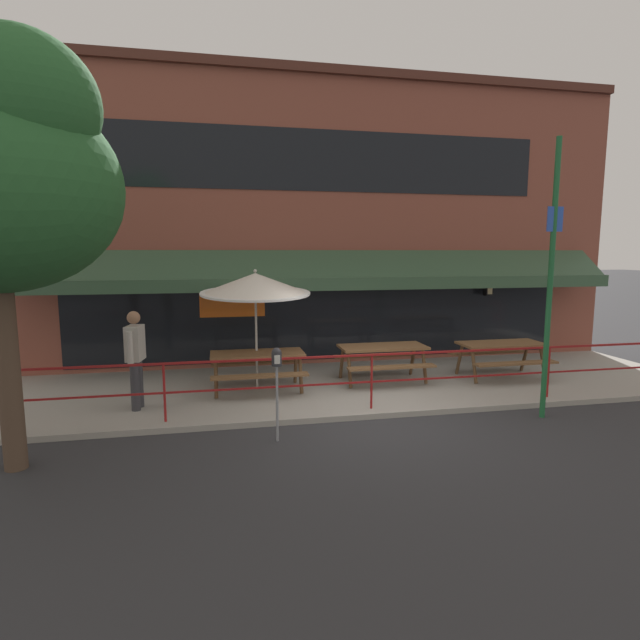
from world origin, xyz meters
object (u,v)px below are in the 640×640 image
object	(u,v)px
picnic_table_centre	(383,353)
street_sign_pole	(551,278)
patio_umbrella_left	(255,284)
picnic_table_left	(257,361)
parking_meter_near	(277,366)
pedestrian_walking	(135,355)
picnic_table_right	(501,350)

from	to	relation	value
picnic_table_centre	street_sign_pole	distance (m)	3.60
patio_umbrella_left	street_sign_pole	size ratio (longest dim) A/B	0.51
picnic_table_left	parking_meter_near	world-z (taller)	parking_meter_near
pedestrian_walking	parking_meter_near	bearing A→B (deg)	-37.59
picnic_table_right	parking_meter_near	world-z (taller)	parking_meter_near
street_sign_pole	picnic_table_centre	bearing A→B (deg)	129.87
picnic_table_centre	street_sign_pole	world-z (taller)	street_sign_pole
pedestrian_walking	picnic_table_left	bearing A→B (deg)	18.36
parking_meter_near	street_sign_pole	bearing A→B (deg)	2.17
picnic_table_right	street_sign_pole	size ratio (longest dim) A/B	0.39
patio_umbrella_left	pedestrian_walking	distance (m)	2.58
patio_umbrella_left	pedestrian_walking	bearing A→B (deg)	-156.78
picnic_table_right	patio_umbrella_left	bearing A→B (deg)	177.88
pedestrian_walking	street_sign_pole	xyz separation A→B (m)	(6.81, -1.55, 1.32)
patio_umbrella_left	parking_meter_near	bearing A→B (deg)	-87.81
picnic_table_left	picnic_table_centre	world-z (taller)	same
picnic_table_left	parking_meter_near	size ratio (longest dim) A/B	1.27
picnic_table_left	patio_umbrella_left	bearing A→B (deg)	90.00
picnic_table_centre	patio_umbrella_left	bearing A→B (deg)	179.68
pedestrian_walking	parking_meter_near	size ratio (longest dim) A/B	1.20
picnic_table_left	picnic_table_centre	bearing A→B (deg)	4.22
picnic_table_right	parking_meter_near	size ratio (longest dim) A/B	1.27
picnic_table_centre	patio_umbrella_left	world-z (taller)	patio_umbrella_left
picnic_table_centre	picnic_table_right	distance (m)	2.63
picnic_table_right	pedestrian_walking	size ratio (longest dim) A/B	1.05
picnic_table_left	street_sign_pole	bearing A→B (deg)	-25.81
picnic_table_right	parking_meter_near	xyz separation A→B (m)	(-5.15, -2.45, 0.44)
picnic_table_left	pedestrian_walking	size ratio (longest dim) A/B	1.05
parking_meter_near	street_sign_pole	world-z (taller)	street_sign_pole
picnic_table_right	street_sign_pole	xyz separation A→B (m)	(-0.57, -2.27, 1.67)
picnic_table_left	parking_meter_near	bearing A→B (deg)	-87.63
picnic_table_centre	pedestrian_walking	world-z (taller)	pedestrian_walking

